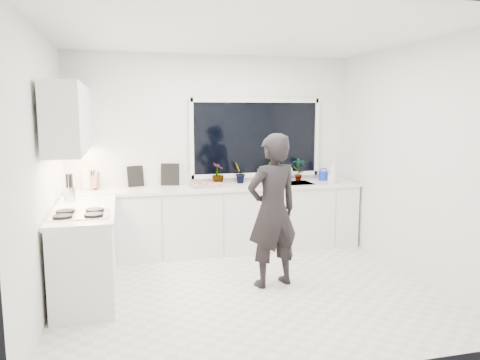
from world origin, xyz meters
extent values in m
cube|color=beige|center=(0.00, 0.00, -0.01)|extent=(4.00, 3.50, 0.02)
cube|color=white|center=(0.00, 1.76, 1.35)|extent=(4.00, 0.02, 2.70)
cube|color=white|center=(-2.01, 0.00, 1.35)|extent=(0.02, 3.50, 2.70)
cube|color=white|center=(2.01, 0.00, 1.35)|extent=(0.02, 3.50, 2.70)
cube|color=white|center=(0.00, 0.00, 2.71)|extent=(4.00, 3.50, 0.02)
cube|color=black|center=(0.60, 1.73, 1.55)|extent=(1.80, 0.02, 1.00)
cube|color=white|center=(0.00, 1.45, 0.44)|extent=(3.92, 0.58, 0.88)
cube|color=white|center=(-1.67, 0.35, 0.44)|extent=(0.58, 1.60, 0.88)
cube|color=silver|center=(0.00, 1.44, 0.90)|extent=(3.94, 0.62, 0.04)
cube|color=silver|center=(-1.67, 0.35, 0.90)|extent=(0.62, 1.60, 0.04)
cube|color=white|center=(-1.79, 0.70, 1.85)|extent=(0.34, 2.10, 0.70)
cube|color=silver|center=(1.05, 1.45, 0.87)|extent=(0.58, 0.42, 0.14)
cylinder|color=silver|center=(1.05, 1.65, 1.03)|extent=(0.03, 0.03, 0.22)
cube|color=black|center=(-1.69, 0.00, 0.94)|extent=(0.56, 0.48, 0.03)
imported|color=black|center=(0.31, 0.07, 0.85)|extent=(0.70, 0.54, 1.69)
cube|color=silver|center=(-0.15, 1.42, 0.94)|extent=(0.51, 0.41, 0.03)
cube|color=red|center=(-0.15, 1.42, 0.95)|extent=(0.47, 0.36, 0.01)
cylinder|color=#1327B8|center=(1.60, 1.61, 0.98)|extent=(0.16, 0.16, 0.13)
cylinder|color=silver|center=(-1.72, 1.55, 1.05)|extent=(0.11, 0.11, 0.26)
cube|color=#8C5941|center=(-1.64, 1.59, 1.03)|extent=(0.16, 0.14, 0.22)
cylinder|color=#AEAEB3|center=(-1.85, 0.80, 1.00)|extent=(0.15, 0.15, 0.16)
cube|color=black|center=(-1.10, 1.69, 1.06)|extent=(0.22, 0.08, 0.28)
cube|color=black|center=(-0.63, 1.69, 1.07)|extent=(0.25, 0.07, 0.30)
imported|color=#26662D|center=(0.02, 1.61, 1.07)|extent=(0.22, 0.22, 0.30)
imported|color=#26662D|center=(0.33, 1.61, 1.07)|extent=(0.21, 0.21, 0.30)
imported|color=#26662D|center=(0.70, 1.61, 1.07)|extent=(0.31, 0.33, 0.30)
imported|color=#26662D|center=(1.22, 1.61, 1.09)|extent=(0.22, 0.19, 0.34)
imported|color=#D8BF66|center=(1.61, 1.30, 1.07)|extent=(0.16, 0.16, 0.31)
imported|color=#D8BF66|center=(1.58, 1.30, 1.01)|extent=(0.11, 0.11, 0.19)
camera|label=1|loc=(-1.27, -4.70, 1.92)|focal=35.00mm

